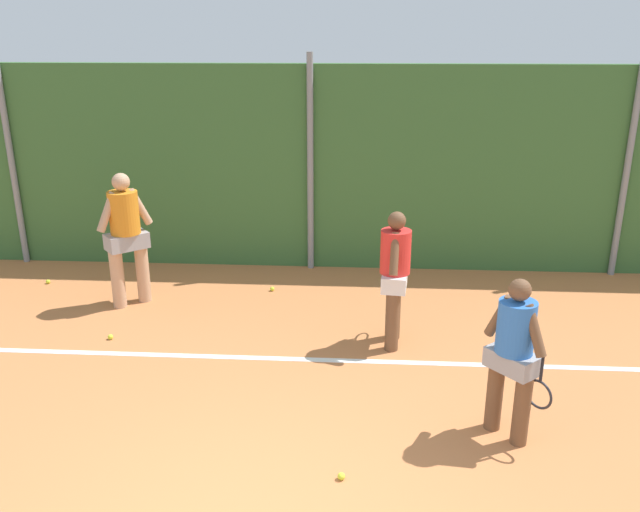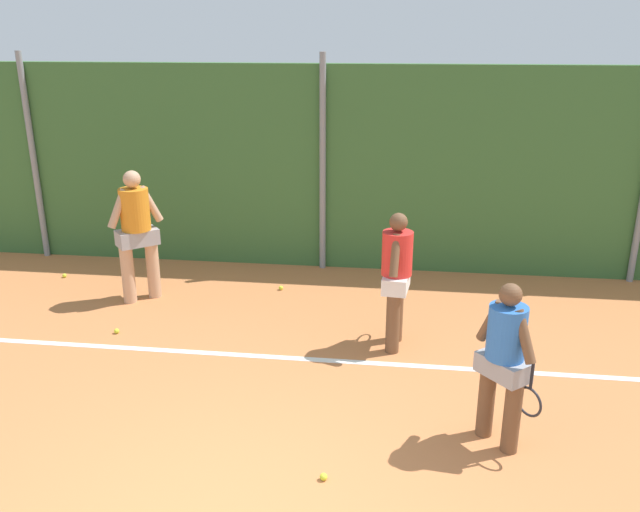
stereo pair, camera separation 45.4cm
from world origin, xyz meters
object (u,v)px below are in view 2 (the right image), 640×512
at_px(tennis_ball_5, 281,288).
at_px(tennis_ball_2, 117,331).
at_px(player_foreground_near, 505,357).
at_px(tennis_ball_3, 64,276).
at_px(player_midcourt, 396,274).
at_px(player_backcourt_far, 137,229).
at_px(tennis_ball_0, 324,477).

bearing_deg(tennis_ball_5, tennis_ball_2, -136.31).
xyz_separation_m(player_foreground_near, tennis_ball_3, (-6.21, 3.58, -0.86)).
bearing_deg(tennis_ball_2, player_midcourt, 1.98).
height_order(player_midcourt, player_backcourt_far, player_backcourt_far).
distance_m(player_midcourt, player_backcourt_far, 3.78).
xyz_separation_m(tennis_ball_0, tennis_ball_5, (-1.18, 4.27, 0.00)).
relative_size(player_backcourt_far, tennis_ball_5, 28.60).
distance_m(player_foreground_near, tennis_ball_0, 1.93).
xyz_separation_m(player_midcourt, player_backcourt_far, (-3.64, 1.02, 0.11)).
bearing_deg(tennis_ball_3, player_foreground_near, -29.98).
distance_m(tennis_ball_2, tennis_ball_5, 2.52).
height_order(player_midcourt, tennis_ball_0, player_midcourt).
bearing_deg(tennis_ball_0, tennis_ball_3, 137.06).
height_order(player_foreground_near, tennis_ball_2, player_foreground_near).
relative_size(player_backcourt_far, tennis_ball_3, 28.60).
bearing_deg(tennis_ball_5, tennis_ball_0, -74.58).
bearing_deg(player_backcourt_far, player_midcourt, 123.39).
relative_size(tennis_ball_2, tennis_ball_3, 1.00).
relative_size(tennis_ball_0, tennis_ball_3, 1.00).
bearing_deg(tennis_ball_2, tennis_ball_5, 43.69).
distance_m(player_foreground_near, tennis_ball_3, 7.22).
bearing_deg(player_backcourt_far, tennis_ball_2, 54.14).
height_order(tennis_ball_2, tennis_ball_5, same).
bearing_deg(tennis_ball_3, tennis_ball_0, -42.94).
bearing_deg(tennis_ball_2, tennis_ball_3, 132.61).
xyz_separation_m(player_backcourt_far, tennis_ball_3, (-1.57, 0.67, -1.03)).
distance_m(player_foreground_near, player_backcourt_far, 5.49).
xyz_separation_m(player_midcourt, tennis_ball_2, (-3.54, -0.12, -0.92)).
distance_m(player_foreground_near, tennis_ball_5, 4.53).
height_order(player_midcourt, tennis_ball_3, player_midcourt).
xyz_separation_m(player_foreground_near, tennis_ball_2, (-4.54, 1.77, -0.86)).
distance_m(tennis_ball_0, tennis_ball_2, 3.92).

